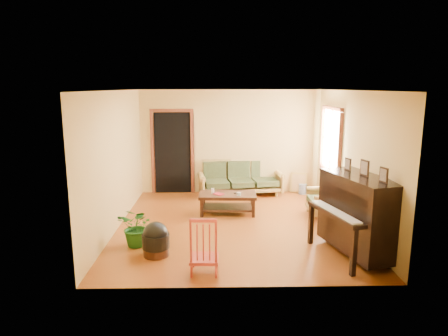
{
  "coord_description": "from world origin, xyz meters",
  "views": [
    {
      "loc": [
        -0.36,
        -7.47,
        2.66
      ],
      "look_at": [
        -0.2,
        0.2,
        1.1
      ],
      "focal_mm": 32.0,
      "sensor_mm": 36.0,
      "label": 1
    }
  ],
  "objects_px": {
    "piano": "(358,216)",
    "armchair": "(325,197)",
    "potted_plant": "(138,227)",
    "sofa": "(241,178)",
    "footstool": "(156,243)",
    "red_chair": "(204,244)",
    "coffee_table": "(228,203)",
    "ceramic_crock": "(303,189)"
  },
  "relations": [
    {
      "from": "sofa",
      "to": "red_chair",
      "type": "distance_m",
      "value": 4.32
    },
    {
      "from": "potted_plant",
      "to": "red_chair",
      "type": "bearing_deg",
      "value": -41.42
    },
    {
      "from": "sofa",
      "to": "coffee_table",
      "type": "relative_size",
      "value": 1.69
    },
    {
      "from": "coffee_table",
      "to": "piano",
      "type": "xyz_separation_m",
      "value": [
        2.01,
        -2.2,
        0.43
      ]
    },
    {
      "from": "coffee_table",
      "to": "potted_plant",
      "type": "relative_size",
      "value": 1.75
    },
    {
      "from": "sofa",
      "to": "coffee_table",
      "type": "xyz_separation_m",
      "value": [
        -0.37,
        -1.46,
        -0.22
      ]
    },
    {
      "from": "sofa",
      "to": "potted_plant",
      "type": "distance_m",
      "value": 3.77
    },
    {
      "from": "armchair",
      "to": "red_chair",
      "type": "bearing_deg",
      "value": -132.59
    },
    {
      "from": "coffee_table",
      "to": "footstool",
      "type": "height_order",
      "value": "coffee_table"
    },
    {
      "from": "ceramic_crock",
      "to": "footstool",
      "type": "bearing_deg",
      "value": -130.55
    },
    {
      "from": "sofa",
      "to": "ceramic_crock",
      "type": "xyz_separation_m",
      "value": [
        1.58,
        0.07,
        -0.31
      ]
    },
    {
      "from": "coffee_table",
      "to": "armchair",
      "type": "distance_m",
      "value": 2.04
    },
    {
      "from": "red_chair",
      "to": "coffee_table",
      "type": "bearing_deg",
      "value": 83.22
    },
    {
      "from": "coffee_table",
      "to": "armchair",
      "type": "bearing_deg",
      "value": -6.12
    },
    {
      "from": "potted_plant",
      "to": "armchair",
      "type": "bearing_deg",
      "value": 23.2
    },
    {
      "from": "piano",
      "to": "footstool",
      "type": "xyz_separation_m",
      "value": [
        -3.23,
        0.04,
        -0.44
      ]
    },
    {
      "from": "footstool",
      "to": "red_chair",
      "type": "bearing_deg",
      "value": -38.05
    },
    {
      "from": "coffee_table",
      "to": "red_chair",
      "type": "relative_size",
      "value": 1.37
    },
    {
      "from": "piano",
      "to": "armchair",
      "type": "bearing_deg",
      "value": 74.88
    },
    {
      "from": "footstool",
      "to": "ceramic_crock",
      "type": "distance_m",
      "value": 4.87
    },
    {
      "from": "footstool",
      "to": "red_chair",
      "type": "height_order",
      "value": "red_chair"
    },
    {
      "from": "armchair",
      "to": "potted_plant",
      "type": "height_order",
      "value": "armchair"
    },
    {
      "from": "sofa",
      "to": "armchair",
      "type": "relative_size",
      "value": 2.5
    },
    {
      "from": "armchair",
      "to": "red_chair",
      "type": "relative_size",
      "value": 0.93
    },
    {
      "from": "red_chair",
      "to": "potted_plant",
      "type": "xyz_separation_m",
      "value": [
        -1.16,
        1.02,
        -0.09
      ]
    },
    {
      "from": "sofa",
      "to": "potted_plant",
      "type": "bearing_deg",
      "value": -129.67
    },
    {
      "from": "red_chair",
      "to": "ceramic_crock",
      "type": "xyz_separation_m",
      "value": [
        2.37,
        4.32,
        -0.31
      ]
    },
    {
      "from": "coffee_table",
      "to": "armchair",
      "type": "xyz_separation_m",
      "value": [
        2.02,
        -0.22,
        0.19
      ]
    },
    {
      "from": "piano",
      "to": "red_chair",
      "type": "height_order",
      "value": "piano"
    },
    {
      "from": "sofa",
      "to": "red_chair",
      "type": "height_order",
      "value": "red_chair"
    },
    {
      "from": "piano",
      "to": "ceramic_crock",
      "type": "height_order",
      "value": "piano"
    },
    {
      "from": "sofa",
      "to": "red_chair",
      "type": "xyz_separation_m",
      "value": [
        -0.79,
        -4.25,
        0.0
      ]
    },
    {
      "from": "sofa",
      "to": "red_chair",
      "type": "relative_size",
      "value": 2.32
    },
    {
      "from": "ceramic_crock",
      "to": "potted_plant",
      "type": "relative_size",
      "value": 0.37
    },
    {
      "from": "armchair",
      "to": "ceramic_crock",
      "type": "relative_size",
      "value": 3.17
    },
    {
      "from": "ceramic_crock",
      "to": "potted_plant",
      "type": "distance_m",
      "value": 4.83
    },
    {
      "from": "coffee_table",
      "to": "ceramic_crock",
      "type": "xyz_separation_m",
      "value": [
        1.95,
        1.54,
        -0.09
      ]
    },
    {
      "from": "footstool",
      "to": "red_chair",
      "type": "xyz_separation_m",
      "value": [
        0.79,
        -0.62,
        0.23
      ]
    },
    {
      "from": "armchair",
      "to": "potted_plant",
      "type": "bearing_deg",
      "value": -155.74
    },
    {
      "from": "footstool",
      "to": "red_chair",
      "type": "distance_m",
      "value": 1.03
    },
    {
      "from": "armchair",
      "to": "red_chair",
      "type": "height_order",
      "value": "red_chair"
    },
    {
      "from": "armchair",
      "to": "ceramic_crock",
      "type": "height_order",
      "value": "armchair"
    }
  ]
}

